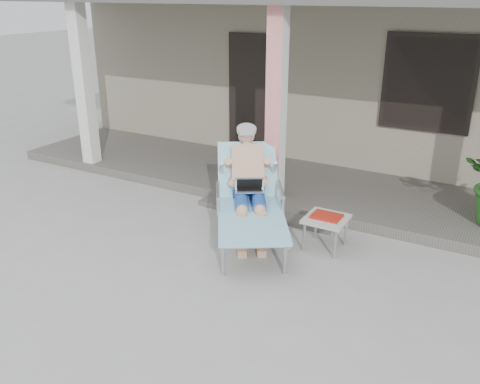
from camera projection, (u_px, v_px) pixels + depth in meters
The scene contains 7 objects.
ground at pixel (189, 276), 5.57m from camera, with size 60.00×60.00×0.00m, color #9E9E99.
house at pixel (369, 57), 10.23m from camera, with size 10.40×5.40×3.30m.
porch_deck at pixel (297, 185), 7.98m from camera, with size 10.00×2.00×0.15m, color #605B56.
porch_overhang at pixel (304, 1), 6.93m from camera, with size 10.00×2.30×2.85m.
porch_step at pixel (264, 213), 7.06m from camera, with size 2.00×0.30×0.07m, color #605B56.
lounger at pixel (249, 173), 6.26m from camera, with size 1.70×2.11×1.35m.
side_table at pixel (326, 220), 6.05m from camera, with size 0.49×0.49×0.44m.
Camera 1 is at (2.84, -3.95, 2.92)m, focal length 38.00 mm.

